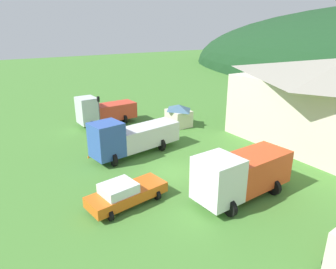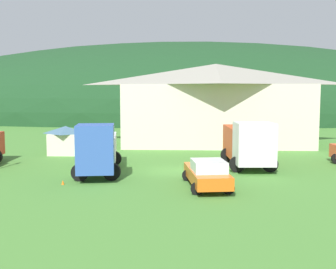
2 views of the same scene
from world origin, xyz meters
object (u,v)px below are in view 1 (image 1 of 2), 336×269
object	(u,v)px
tow_truck_silver	(103,111)
traffic_cone_near_pickup	(88,158)
traffic_light_west	(99,110)
box_truck_blue	(131,137)
service_pickup_orange	(125,193)
play_shed_cream	(179,115)
heavy_rig_white	(240,173)

from	to	relation	value
tow_truck_silver	traffic_cone_near_pickup	distance (m)	9.68
traffic_light_west	tow_truck_silver	bearing A→B (deg)	148.73
box_truck_blue	service_pickup_orange	bearing A→B (deg)	52.70
play_shed_cream	tow_truck_silver	size ratio (longest dim) A/B	0.43
box_truck_blue	traffic_cone_near_pickup	size ratio (longest dim) A/B	15.91
box_truck_blue	service_pickup_orange	world-z (taller)	box_truck_blue
tow_truck_silver	traffic_light_west	size ratio (longest dim) A/B	1.75
play_shed_cream	heavy_rig_white	size ratio (longest dim) A/B	0.40
tow_truck_silver	box_truck_blue	world-z (taller)	tow_truck_silver
tow_truck_silver	heavy_rig_white	world-z (taller)	tow_truck_silver
box_truck_blue	heavy_rig_white	bearing A→B (deg)	97.03
box_truck_blue	traffic_light_west	xyz separation A→B (m)	(-7.77, 0.02, 0.70)
heavy_rig_white	traffic_light_west	size ratio (longest dim) A/B	1.90
heavy_rig_white	traffic_cone_near_pickup	world-z (taller)	heavy_rig_white
traffic_light_west	traffic_cone_near_pickup	size ratio (longest dim) A/B	7.09
service_pickup_orange	traffic_cone_near_pickup	xyz separation A→B (m)	(-8.51, 0.38, -0.83)
play_shed_cream	box_truck_blue	world-z (taller)	box_truck_blue
tow_truck_silver	heavy_rig_white	distance (m)	20.17
box_truck_blue	traffic_light_west	size ratio (longest dim) A/B	2.24
service_pickup_orange	traffic_cone_near_pickup	world-z (taller)	service_pickup_orange
heavy_rig_white	service_pickup_orange	world-z (taller)	heavy_rig_white
box_truck_blue	traffic_light_west	distance (m)	7.80
play_shed_cream	traffic_light_west	distance (m)	8.93
play_shed_cream	service_pickup_orange	world-z (taller)	play_shed_cream
traffic_cone_near_pickup	traffic_light_west	bearing A→B (deg)	150.85
traffic_light_west	traffic_cone_near_pickup	bearing A→B (deg)	-29.15
heavy_rig_white	traffic_cone_near_pickup	distance (m)	13.58
play_shed_cream	service_pickup_orange	distance (m)	17.01
heavy_rig_white	tow_truck_silver	bearing A→B (deg)	-88.33
tow_truck_silver	traffic_light_west	distance (m)	2.33
box_truck_blue	service_pickup_orange	xyz separation A→B (m)	(7.13, -3.92, -0.86)
box_truck_blue	heavy_rig_white	size ratio (longest dim) A/B	1.18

